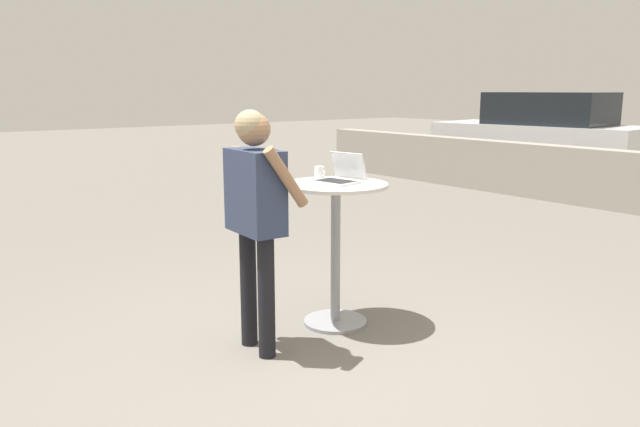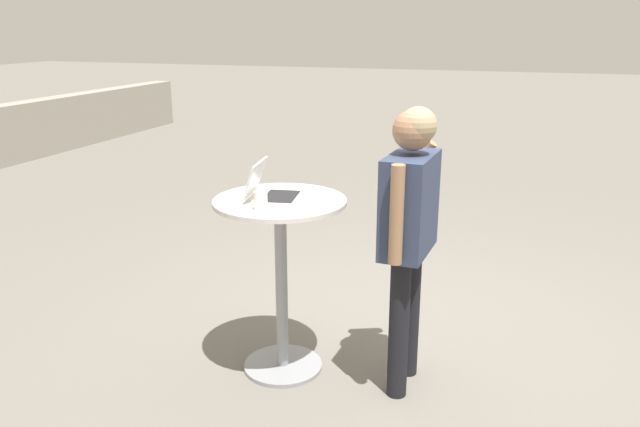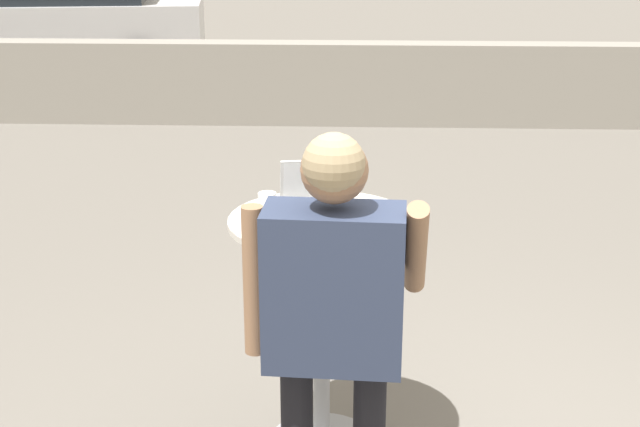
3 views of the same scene
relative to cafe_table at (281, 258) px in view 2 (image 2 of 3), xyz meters
name	(u,v)px [view 2 (image 2 of 3)]	position (x,y,z in m)	size (l,w,h in m)	color
ground_plane	(400,343)	(0.52, -0.60, -0.70)	(50.00, 50.00, 0.00)	slate
cafe_table	(281,258)	(0.00, 0.00, 0.00)	(0.75, 0.75, 1.05)	gray
laptop	(272,191)	(-0.01, 0.05, 0.40)	(0.35, 0.34, 0.21)	silver
coffee_mug	(261,200)	(-0.22, 0.02, 0.40)	(0.11, 0.07, 0.10)	white
standing_person	(409,216)	(0.06, -0.71, 0.30)	(0.60, 0.34, 1.59)	black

